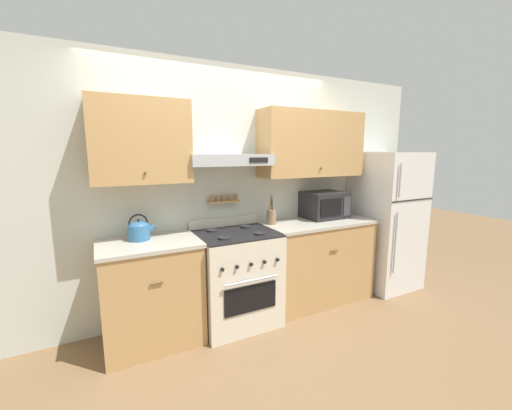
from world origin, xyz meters
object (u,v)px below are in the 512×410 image
(stove_range, at_px, (236,277))
(microwave, at_px, (324,205))
(refrigerator, at_px, (386,220))
(utensil_crock, at_px, (271,216))
(tea_kettle, at_px, (139,230))

(stove_range, distance_m, microwave, 1.35)
(refrigerator, distance_m, microwave, 0.90)
(stove_range, relative_size, microwave, 2.11)
(refrigerator, xyz_separation_m, microwave, (-0.85, 0.18, 0.24))
(utensil_crock, bearing_deg, tea_kettle, -180.00)
(tea_kettle, bearing_deg, refrigerator, -3.12)
(refrigerator, bearing_deg, stove_range, 179.26)
(refrigerator, relative_size, tea_kettle, 7.05)
(microwave, height_order, utensil_crock, utensil_crock)
(stove_range, xyz_separation_m, utensil_crock, (0.47, 0.13, 0.55))
(tea_kettle, relative_size, microwave, 0.50)
(stove_range, distance_m, refrigerator, 2.08)
(stove_range, height_order, refrigerator, refrigerator)
(refrigerator, height_order, tea_kettle, refrigerator)
(tea_kettle, height_order, microwave, microwave)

